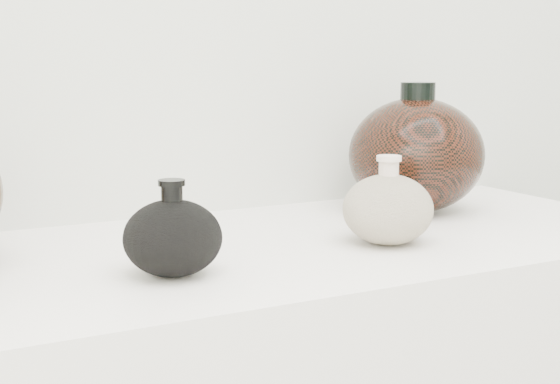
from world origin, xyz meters
TOP-DOWN VIEW (x-y plane):
  - black_gourd_vase at (-0.18, 0.86)m, footprint 0.13×0.13m
  - cream_gourd_vase at (0.13, 0.87)m, footprint 0.13×0.13m
  - right_round_pot at (0.31, 1.04)m, footprint 0.28×0.28m

SIDE VIEW (x-z plane):
  - black_gourd_vase at x=-0.18m, z-range 0.89..1.00m
  - cream_gourd_vase at x=0.13m, z-range 0.89..1.01m
  - right_round_pot at x=0.31m, z-range 0.89..1.10m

